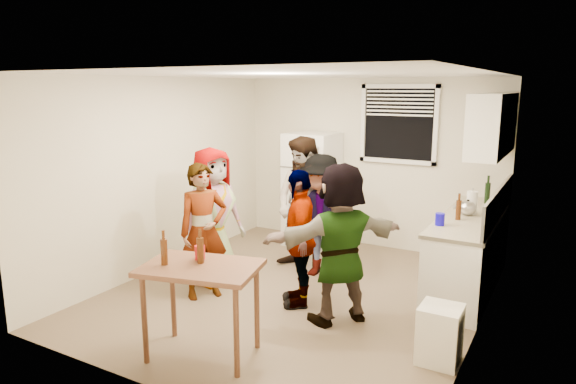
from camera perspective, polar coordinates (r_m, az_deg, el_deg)
The scene contains 23 objects.
room at distance 6.11m, azimuth 0.92°, elevation -11.22°, with size 4.00×4.50×2.50m, color beige, non-canonical shape.
window at distance 7.52m, azimuth 12.18°, elevation 7.38°, with size 1.12×0.10×1.06m, color white, non-canonical shape.
refrigerator at distance 7.79m, azimuth 2.69°, elevation 0.34°, with size 0.70×0.70×1.70m, color white.
counter_lower at distance 6.48m, azimuth 19.44°, elevation -6.51°, with size 0.60×2.20×0.86m, color white.
countertop at distance 6.36m, azimuth 19.71°, elevation -2.64°, with size 0.64×2.22×0.04m, color #BDB194.
backsplash at distance 6.28m, azimuth 22.39°, elevation -1.14°, with size 0.03×2.20×0.36m, color #A6A197.
upper_cabinets at distance 6.37m, azimuth 21.84°, elevation 7.01°, with size 0.34×1.60×0.70m, color white.
kettle at distance 6.35m, azimuth 19.27°, elevation -2.43°, with size 0.24×0.20×0.20m, color silver, non-canonical shape.
paper_towel at distance 6.43m, azimuth 19.68°, elevation -2.29°, with size 0.12×0.12×0.27m, color white.
wine_bottle at distance 7.08m, azimuth 21.20°, elevation -1.17°, with size 0.07×0.07×0.27m, color black.
beer_bottle_counter at distance 6.10m, azimuth 18.34°, elevation -2.93°, with size 0.06×0.06×0.22m, color #47230C.
blue_cup at distance 5.80m, azimuth 16.49°, elevation -3.56°, with size 0.10×0.10×0.13m, color #0F06C1.
picture_frame at distance 6.93m, azimuth 22.47°, elevation -0.97°, with size 0.02×0.16×0.14m, color gold.
trash_bin at distance 4.82m, azimuth 16.51°, elevation -15.00°, with size 0.35×0.35×0.51m, color white.
serving_table at distance 4.91m, azimuth -9.35°, elevation -17.39°, with size 1.00×0.67×0.85m, color brown, non-canonical shape.
beer_bottle_table at distance 4.65m, azimuth -9.64°, elevation -7.67°, with size 0.06×0.06×0.22m, color #47230C.
red_cup at distance 4.73m, azimuth -9.74°, elevation -7.34°, with size 0.09×0.09×0.12m, color #B21015.
guest_grey at distance 6.55m, azimuth -8.14°, elevation -9.73°, with size 0.82×1.67×0.53m, color gray.
guest_stripe at distance 6.13m, azimuth -9.13°, elevation -11.29°, with size 0.56×1.55×0.37m, color #141933.
guest_back_left at distance 6.86m, azimuth 1.85°, elevation -8.60°, with size 0.85×1.76×0.67m, color brown.
guest_back_right at distance 6.68m, azimuth 3.58°, elevation -9.19°, with size 1.01×1.56×0.58m, color #414146.
guest_black at distance 5.86m, azimuth 1.23°, elevation -12.25°, with size 0.89×1.51×0.37m, color black.
guest_orange at distance 5.51m, azimuth 5.64°, elevation -13.92°, with size 1.53×1.65×0.49m, color #F79449.
Camera 1 is at (2.68, -4.95, 2.37)m, focal length 32.00 mm.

